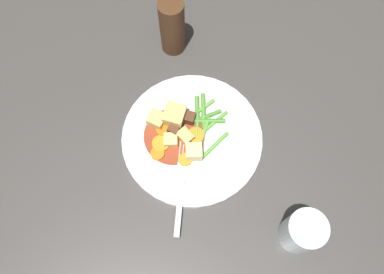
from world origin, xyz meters
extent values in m
plane|color=#423F3D|center=(0.00, 0.00, 0.00)|extent=(3.00, 3.00, 0.00)
cylinder|color=white|center=(0.00, 0.00, 0.01)|extent=(0.26, 0.26, 0.01)
cylinder|color=#93381E|center=(0.03, -0.01, 0.01)|extent=(0.11, 0.11, 0.00)
cylinder|color=orange|center=(-0.01, 0.00, 0.02)|extent=(0.04, 0.04, 0.01)
cylinder|color=orange|center=(0.06, 0.00, 0.02)|extent=(0.04, 0.04, 0.01)
cylinder|color=orange|center=(0.07, 0.02, 0.02)|extent=(0.03, 0.03, 0.01)
cylinder|color=orange|center=(0.05, -0.02, 0.02)|extent=(0.04, 0.04, 0.01)
cylinder|color=orange|center=(0.02, 0.04, 0.02)|extent=(0.03, 0.03, 0.01)
cube|color=#DBBC6B|center=(0.02, -0.04, 0.03)|extent=(0.05, 0.05, 0.04)
cube|color=#DBBC6B|center=(0.01, 0.00, 0.02)|extent=(0.03, 0.04, 0.02)
cube|color=#E5CC7A|center=(0.04, 0.00, 0.02)|extent=(0.03, 0.03, 0.02)
cube|color=#DBBC6B|center=(0.06, -0.04, 0.03)|extent=(0.04, 0.04, 0.03)
cube|color=#EAD68C|center=(0.01, 0.03, 0.03)|extent=(0.03, 0.03, 0.03)
cube|color=#56331E|center=(0.00, -0.04, 0.02)|extent=(0.04, 0.03, 0.02)
cube|color=#56331E|center=(0.03, -0.02, 0.02)|extent=(0.03, 0.03, 0.02)
cylinder|color=#4C8E33|center=(-0.03, -0.02, 0.02)|extent=(0.07, 0.03, 0.01)
cylinder|color=#4C8E33|center=(-0.04, -0.03, 0.02)|extent=(0.06, 0.02, 0.01)
cylinder|color=#599E38|center=(-0.03, -0.04, 0.02)|extent=(0.03, 0.07, 0.01)
cylinder|color=#66AD42|center=(-0.02, 0.01, 0.02)|extent=(0.05, 0.07, 0.01)
cylinder|color=#66AD42|center=(-0.03, -0.05, 0.02)|extent=(0.07, 0.04, 0.01)
cylinder|color=#66AD42|center=(-0.03, 0.03, 0.02)|extent=(0.07, 0.04, 0.01)
cylinder|color=#66AD42|center=(-0.04, -0.01, 0.02)|extent=(0.07, 0.04, 0.01)
cylinder|color=#599E38|center=(-0.02, -0.04, 0.02)|extent=(0.03, 0.08, 0.01)
cube|color=silver|center=(0.05, 0.12, 0.01)|extent=(0.05, 0.11, 0.00)
cube|color=silver|center=(0.03, 0.05, 0.01)|extent=(0.03, 0.02, 0.00)
cylinder|color=silver|center=(0.01, 0.03, 0.01)|extent=(0.02, 0.04, 0.00)
cylinder|color=silver|center=(0.02, 0.03, 0.01)|extent=(0.02, 0.04, 0.00)
cylinder|color=silver|center=(0.02, 0.03, 0.01)|extent=(0.02, 0.04, 0.00)
cylinder|color=silver|center=(0.03, 0.02, 0.01)|extent=(0.02, 0.04, 0.00)
cylinder|color=silver|center=(-0.13, 0.22, 0.04)|extent=(0.06, 0.06, 0.09)
cylinder|color=#4C2D19|center=(-0.02, -0.21, 0.07)|extent=(0.05, 0.05, 0.13)
camera|label=1|loc=(0.07, 0.26, 0.71)|focal=37.14mm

